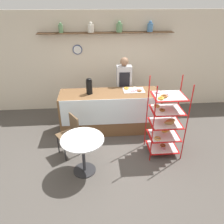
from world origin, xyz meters
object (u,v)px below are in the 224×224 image
object	(u,v)px
pastry_rack	(165,122)
cafe_table	(83,147)
cafe_chair	(71,131)
coffee_carafe	(89,86)
person_worker	(124,87)
donut_tray_counter	(134,90)

from	to	relation	value
pastry_rack	cafe_table	xyz separation A→B (m)	(-1.66, -0.46, -0.18)
cafe_table	pastry_rack	bearing A→B (deg)	15.38
cafe_chair	coffee_carafe	bearing A→B (deg)	122.63
pastry_rack	cafe_chair	distance (m)	1.95
pastry_rack	person_worker	xyz separation A→B (m)	(-0.66, 1.52, 0.18)
coffee_carafe	donut_tray_counter	size ratio (longest dim) A/B	0.75
donut_tray_counter	coffee_carafe	bearing A→B (deg)	-174.57
coffee_carafe	person_worker	bearing A→B (deg)	31.22
pastry_rack	cafe_table	bearing A→B (deg)	-164.62
pastry_rack	cafe_chair	size ratio (longest dim) A/B	1.88
coffee_carafe	donut_tray_counter	world-z (taller)	coffee_carafe
pastry_rack	cafe_table	distance (m)	1.73
person_worker	coffee_carafe	world-z (taller)	person_worker
person_worker	cafe_chair	world-z (taller)	person_worker
coffee_carafe	cafe_chair	bearing A→B (deg)	-115.07
person_worker	cafe_chair	size ratio (longest dim) A/B	1.92
person_worker	donut_tray_counter	distance (m)	0.47
pastry_rack	donut_tray_counter	bearing A→B (deg)	113.36
person_worker	cafe_table	distance (m)	2.24
person_worker	coffee_carafe	size ratio (longest dim) A/B	4.48
pastry_rack	cafe_chair	xyz separation A→B (m)	(-1.93, 0.13, -0.21)
cafe_table	donut_tray_counter	xyz separation A→B (m)	(1.19, 1.55, 0.44)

